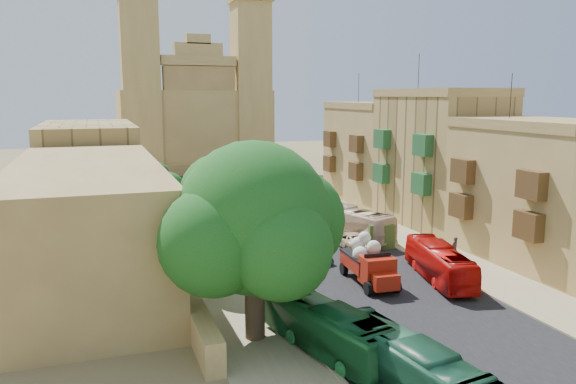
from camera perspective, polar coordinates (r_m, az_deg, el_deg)
ground at (r=32.37m, az=15.70°, el=-14.51°), size 260.00×260.00×0.00m
road_surface at (r=58.23m, az=-1.29°, el=-3.25°), size 14.00×140.00×0.01m
sidewalk_east at (r=61.71m, az=7.15°, el=-2.57°), size 5.00×140.00×0.01m
sidewalk_west at (r=56.15m, az=-10.58°, el=-3.90°), size 5.00×140.00×0.01m
kerb_east at (r=60.66m, az=5.03°, el=-2.70°), size 0.25×140.00×0.12m
kerb_west at (r=56.53m, az=-8.07°, el=-3.68°), size 0.25×140.00×0.12m
townhouse_b at (r=48.85m, az=24.12°, el=0.13°), size 9.00×14.00×14.90m
townhouse_c at (r=59.56m, az=15.02°, el=3.45°), size 9.00×14.00×17.40m
townhouse_d at (r=71.59m, az=8.73°, el=4.08°), size 9.00×14.00×15.90m
west_wall at (r=45.95m, az=-12.46°, el=-5.88°), size 1.00×40.00×1.80m
west_building_low at (r=42.98m, az=-19.61°, el=-2.77°), size 10.00×28.00×8.40m
west_building_mid at (r=68.53m, az=-19.53°, el=2.40°), size 10.00×22.00×10.00m
church at (r=104.16m, az=-9.57°, el=7.65°), size 28.00×22.50×36.30m
ficus_tree at (r=29.89m, az=-3.30°, el=-3.19°), size 10.86×9.99×10.86m
street_tree_a at (r=38.03m, az=-7.42°, el=-5.12°), size 3.30×3.30×5.07m
street_tree_b at (r=49.51m, az=-10.24°, el=-1.50°), size 3.47×3.47×5.33m
street_tree_c at (r=61.26m, az=-11.98°, el=0.42°), size 3.30×3.30×5.07m
street_tree_d at (r=73.08m, az=-13.16°, el=1.73°), size 3.14×3.14×4.83m
red_truck at (r=40.18m, az=8.26°, el=-7.06°), size 2.72×6.17×3.53m
olive_pickup at (r=51.30m, az=8.69°, el=-3.95°), size 3.17×5.52×2.15m
bus_green_south at (r=26.32m, az=12.02°, el=-17.04°), size 3.66×9.78×2.66m
bus_green_north at (r=29.70m, az=3.99°, el=-13.67°), size 4.38×9.66×2.62m
bus_red_east at (r=41.97m, az=15.13°, el=-6.96°), size 4.15×9.41×2.55m
bus_cream_east at (r=52.73m, az=5.98°, el=-3.03°), size 5.48×10.93×2.97m
car_blue_a at (r=45.10m, az=2.91°, el=-6.40°), size 2.14×3.54×1.13m
car_white_a at (r=58.23m, az=-1.86°, el=-2.56°), size 2.08×4.35×1.38m
car_cream at (r=49.66m, az=6.36°, el=-4.80°), size 2.26×4.84×1.34m
car_dkblue at (r=70.40m, az=-6.13°, el=-0.43°), size 2.01×4.93×1.43m
car_white_b at (r=69.89m, az=-2.19°, el=-0.49°), size 2.91×4.27×1.35m
car_blue_b at (r=87.38m, az=-9.69°, el=1.35°), size 1.16×3.26×1.07m
pedestrian_a at (r=47.60m, az=16.57°, el=-5.49°), size 0.78×0.63×1.84m
pedestrian_c at (r=47.51m, az=14.67°, el=-5.50°), size 0.72×1.09×1.72m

